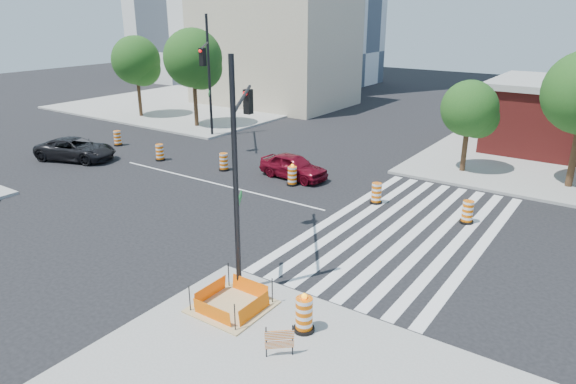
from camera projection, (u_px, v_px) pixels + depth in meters
The scene contains 21 objects.
ground at pixel (214, 183), 27.83m from camera, with size 120.00×120.00×0.00m, color black.
sidewalk_nw at pixel (203, 103), 51.39m from camera, with size 22.00×22.00×0.15m, color gray.
crosswalk_east at pixel (404, 230), 21.95m from camera, with size 6.75×13.50×0.01m.
lane_centerline at pixel (214, 183), 27.83m from camera, with size 14.00×0.12×0.01m, color silver.
excavation_pit at pixel (232, 305), 15.96m from camera, with size 2.20×2.20×0.90m.
beige_midrise at pixel (274, 52), 49.60m from camera, with size 14.00×10.00×10.00m, color tan.
red_coupe at pixel (293, 166), 28.46m from camera, with size 1.62×4.02×1.37m, color maroon.
dark_suv at pixel (76, 149), 31.94m from camera, with size 2.27×4.93×1.37m, color black.
signal_pole_se at pixel (240, 145), 17.00m from camera, with size 3.30×4.84×7.59m.
signal_pole_nw at pixel (207, 67), 34.71m from camera, with size 4.21×5.02×8.47m.
pit_drum at pixel (304, 315), 14.67m from camera, with size 0.62×0.62×1.22m.
barricade at pixel (279, 340), 13.59m from camera, with size 0.61×0.55×0.93m.
tree_north_a at pixel (137, 63), 43.16m from camera, with size 4.05×4.05×6.88m.
tree_north_b at pixel (194, 62), 39.24m from camera, with size 4.49×4.49×7.63m.
tree_north_c at pixel (470, 112), 28.41m from camera, with size 3.15×3.11×5.29m.
median_drum_0 at pixel (118, 139), 35.37m from camera, with size 0.60×0.60×1.02m.
median_drum_1 at pixel (160, 153), 31.89m from camera, with size 0.60×0.60×1.02m.
median_drum_2 at pixel (224, 162), 29.91m from camera, with size 0.60×0.60×1.02m.
median_drum_3 at pixel (292, 176), 27.39m from camera, with size 0.60×0.60×1.18m.
median_drum_4 at pixel (376, 194), 24.81m from camera, with size 0.60×0.60×1.02m.
median_drum_5 at pixel (467, 213), 22.52m from camera, with size 0.60×0.60×1.02m.
Camera 1 is at (18.32, -19.37, 8.93)m, focal length 32.00 mm.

